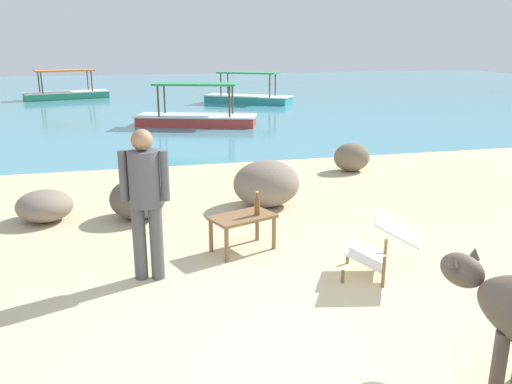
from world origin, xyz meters
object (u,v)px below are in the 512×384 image
Objects in this scene: boat_green at (67,93)px; boat_red at (197,116)px; boat_teal at (248,97)px; low_bench_table at (243,221)px; bottle at (257,206)px; deck_chair_near at (381,243)px; person_standing at (145,194)px.

boat_green is 10.47m from boat_red.
boat_green is 8.51m from boat_teal.
low_bench_table is 16.30m from boat_teal.
bottle is (0.18, -0.02, 0.19)m from low_bench_table.
bottle is at bearing 84.71° from boat_green.
low_bench_table is at bearing -11.16° from deck_chair_near.
boat_green is at bearing -172.72° from boat_teal.
low_bench_table is 1.38m from person_standing.
person_standing is (-2.42, 0.55, 0.56)m from deck_chair_near.
boat_green is (-5.22, 20.66, -0.13)m from deck_chair_near.
person_standing is at bearing -73.38° from boat_teal.
bottle is 0.08× the size of boat_teal.
boat_green is (-3.95, 19.58, -0.12)m from low_bench_table.
boat_teal is (3.54, 15.89, -0.31)m from bottle.
person_standing reaches higher than boat_teal.
deck_chair_near is at bearing -69.40° from boat_red.
person_standing reaches higher than bottle.
boat_red is at bearing 64.74° from low_bench_table.
deck_chair_near is (1.10, -1.06, -0.18)m from bottle.
boat_green is 1.00× the size of boat_red.
boat_teal is at bearing -69.20° from deck_chair_near.
boat_teal is (3.71, 15.87, -0.12)m from low_bench_table.
deck_chair_near is 11.33m from boat_red.
boat_teal is at bearing 77.45° from bottle.
low_bench_table is 19.98m from boat_green.
person_standing is (-1.32, -0.51, 0.38)m from bottle.
person_standing is at bearing 80.77° from boat_green.
person_standing reaches higher than boat_red.
deck_chair_near is at bearing -43.96° from bottle.
bottle is at bearing -14.97° from deck_chair_near.
low_bench_table is 0.23× the size of boat_red.
person_standing is at bearing 16.15° from deck_chair_near.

